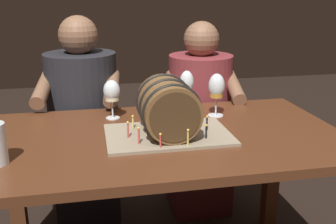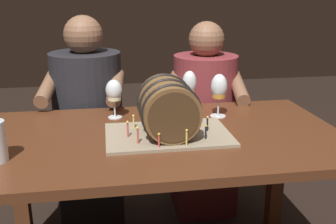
{
  "view_description": "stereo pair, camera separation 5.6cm",
  "coord_description": "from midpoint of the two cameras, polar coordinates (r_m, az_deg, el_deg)",
  "views": [
    {
      "loc": [
        -0.28,
        -1.46,
        1.28
      ],
      "look_at": [
        0.01,
        -0.02,
        0.83
      ],
      "focal_mm": 42.3,
      "sensor_mm": 36.0,
      "label": 1
    },
    {
      "loc": [
        -0.22,
        -1.47,
        1.28
      ],
      "look_at": [
        0.01,
        -0.02,
        0.83
      ],
      "focal_mm": 42.3,
      "sensor_mm": 36.0,
      "label": 2
    }
  ],
  "objects": [
    {
      "name": "dining_table",
      "position": [
        1.63,
        -1.5,
        -6.77
      ],
      "size": [
        1.44,
        0.82,
        0.73
      ],
      "color": "#562D19",
      "rests_on": "ground"
    },
    {
      "name": "wine_glass_white",
      "position": [
        1.76,
        -9.02,
        2.77
      ],
      "size": [
        0.07,
        0.07,
        0.18
      ],
      "color": "white",
      "rests_on": "dining_table"
    },
    {
      "name": "person_seated_left",
      "position": [
        2.21,
        -12.68,
        -2.35
      ],
      "size": [
        0.44,
        0.52,
        1.16
      ],
      "color": "black",
      "rests_on": "ground"
    },
    {
      "name": "barrel_cake",
      "position": [
        1.53,
        -1.05,
        0.2
      ],
      "size": [
        0.49,
        0.32,
        0.23
      ],
      "color": "gray",
      "rests_on": "dining_table"
    },
    {
      "name": "wine_glass_rose",
      "position": [
        1.84,
        1.83,
        4.0
      ],
      "size": [
        0.07,
        0.07,
        0.2
      ],
      "color": "white",
      "rests_on": "dining_table"
    },
    {
      "name": "person_seated_right",
      "position": [
        2.3,
        3.84,
        -1.99
      ],
      "size": [
        0.43,
        0.51,
        1.12
      ],
      "color": "#4C1B1E",
      "rests_on": "ground"
    },
    {
      "name": "wine_glass_amber",
      "position": [
        1.79,
        6.11,
        3.46
      ],
      "size": [
        0.07,
        0.07,
        0.2
      ],
      "color": "white",
      "rests_on": "dining_table"
    },
    {
      "name": "wine_glass_red",
      "position": [
        1.82,
        -2.52,
        3.12
      ],
      "size": [
        0.07,
        0.07,
        0.16
      ],
      "color": "white",
      "rests_on": "dining_table"
    }
  ]
}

